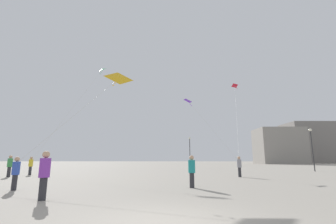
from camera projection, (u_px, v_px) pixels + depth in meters
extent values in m
plane|color=#9E9689|center=(163.00, 223.00, 5.66)|extent=(300.00, 300.00, 0.00)
cylinder|color=#2D2D33|center=(30.00, 171.00, 22.52)|extent=(0.26, 0.26, 0.79)
cylinder|color=yellow|center=(31.00, 163.00, 22.66)|extent=(0.38, 0.38, 0.68)
sphere|color=tan|center=(31.00, 158.00, 22.75)|extent=(0.26, 0.26, 0.26)
cylinder|color=#2D2D33|center=(9.00, 172.00, 20.03)|extent=(0.27, 0.27, 0.83)
cylinder|color=#388C47|center=(10.00, 163.00, 20.18)|extent=(0.39, 0.39, 0.72)
sphere|color=tan|center=(11.00, 157.00, 20.28)|extent=(0.27, 0.27, 0.27)
cylinder|color=#2D2D33|center=(14.00, 183.00, 11.55)|extent=(0.24, 0.24, 0.73)
cylinder|color=#3351B7|center=(16.00, 168.00, 11.68)|extent=(0.35, 0.35, 0.64)
sphere|color=tan|center=(17.00, 159.00, 11.77)|extent=(0.24, 0.24, 0.24)
cylinder|color=#2D2D33|center=(240.00, 172.00, 19.99)|extent=(0.26, 0.26, 0.78)
cylinder|color=gray|center=(239.00, 163.00, 20.13)|extent=(0.37, 0.37, 0.68)
sphere|color=tan|center=(239.00, 158.00, 20.22)|extent=(0.26, 0.26, 0.26)
cylinder|color=#2D2D33|center=(43.00, 189.00, 8.76)|extent=(0.27, 0.27, 0.82)
cylinder|color=purple|center=(45.00, 168.00, 8.91)|extent=(0.39, 0.39, 0.71)
sphere|color=tan|center=(46.00, 155.00, 9.01)|extent=(0.27, 0.27, 0.27)
cylinder|color=#2D2D33|center=(192.00, 180.00, 12.55)|extent=(0.25, 0.25, 0.77)
cylinder|color=teal|center=(192.00, 166.00, 12.69)|extent=(0.37, 0.37, 0.67)
sphere|color=tan|center=(192.00, 158.00, 12.78)|extent=(0.25, 0.25, 0.25)
cone|color=green|center=(103.00, 69.00, 32.77)|extent=(1.40, 1.40, 0.66)
sphere|color=green|center=(102.00, 71.00, 32.78)|extent=(0.10, 0.10, 0.10)
sphere|color=green|center=(101.00, 72.00, 32.80)|extent=(0.10, 0.10, 0.10)
sphere|color=green|center=(100.00, 74.00, 32.82)|extent=(0.10, 0.10, 0.10)
cylinder|color=silver|center=(73.00, 107.00, 27.73)|extent=(4.08, 7.85, 12.43)
pyramid|color=red|center=(235.00, 86.00, 40.78)|extent=(1.01, 1.14, 0.53)
sphere|color=red|center=(236.00, 87.00, 40.63)|extent=(0.10, 0.10, 0.10)
sphere|color=red|center=(236.00, 88.00, 40.49)|extent=(0.10, 0.10, 0.10)
sphere|color=red|center=(237.00, 89.00, 40.35)|extent=(0.10, 0.10, 0.10)
cylinder|color=silver|center=(236.00, 111.00, 30.47)|extent=(5.32, 18.55, 12.61)
pyramid|color=yellow|center=(119.00, 78.00, 18.93)|extent=(1.89, 1.44, 0.96)
sphere|color=yellow|center=(117.00, 81.00, 18.87)|extent=(0.10, 0.10, 0.10)
sphere|color=yellow|center=(115.00, 83.00, 18.79)|extent=(0.10, 0.10, 0.10)
sphere|color=yellow|center=(113.00, 85.00, 18.71)|extent=(0.10, 0.10, 0.10)
cylinder|color=silver|center=(80.00, 111.00, 15.34)|extent=(3.54, 6.11, 6.56)
pyramid|color=purple|center=(188.00, 101.00, 26.87)|extent=(1.08, 1.03, 0.49)
sphere|color=purple|center=(189.00, 102.00, 26.77)|extent=(0.10, 0.10, 0.10)
sphere|color=purple|center=(190.00, 104.00, 26.66)|extent=(0.10, 0.10, 0.10)
sphere|color=purple|center=(191.00, 106.00, 26.55)|extent=(0.10, 0.10, 0.10)
cylinder|color=silver|center=(210.00, 127.00, 23.53)|extent=(3.86, 5.51, 6.71)
cube|color=gray|center=(279.00, 146.00, 75.44)|extent=(13.70, 10.64, 11.09)
cube|color=gray|center=(312.00, 143.00, 87.73)|extent=(18.84, 12.92, 14.61)
cylinder|color=#2D2D30|center=(190.00, 153.00, 43.58)|extent=(0.12, 0.12, 5.17)
sphere|color=#EAE5C6|center=(190.00, 138.00, 44.11)|extent=(0.36, 0.36, 0.36)
cylinder|color=#2D2D30|center=(313.00, 151.00, 29.55)|extent=(0.12, 0.12, 4.98)
sphere|color=#EAE5C6|center=(310.00, 130.00, 30.07)|extent=(0.36, 0.36, 0.36)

